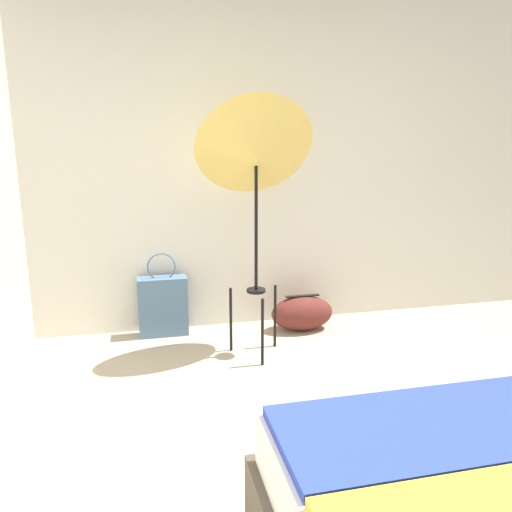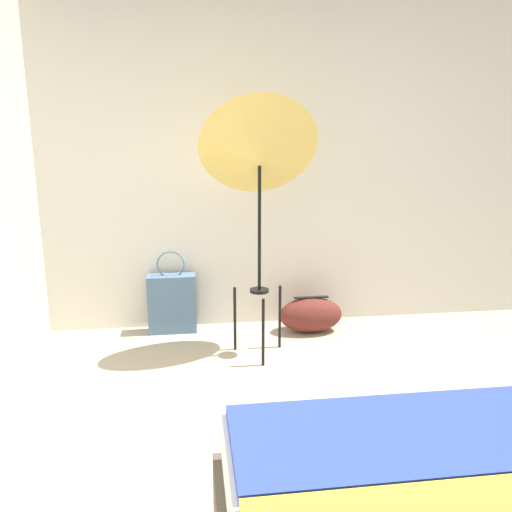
# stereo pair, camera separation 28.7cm
# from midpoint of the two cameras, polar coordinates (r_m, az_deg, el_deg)

# --- Properties ---
(wall_back) EXTENTS (8.00, 0.05, 2.60)m
(wall_back) POSITION_cam_midpoint_polar(r_m,az_deg,el_deg) (3.89, 2.58, 10.84)
(wall_back) COLOR beige
(wall_back) RESTS_ON ground_plane
(photo_umbrella) EXTENTS (0.78, 0.58, 1.73)m
(photo_umbrella) POSITION_cam_midpoint_polar(r_m,az_deg,el_deg) (3.23, 3.00, 11.41)
(photo_umbrella) COLOR black
(photo_umbrella) RESTS_ON ground_plane
(tote_bag) EXTENTS (0.37, 0.15, 0.64)m
(tote_bag) POSITION_cam_midpoint_polar(r_m,az_deg,el_deg) (3.88, -7.47, -5.34)
(tote_bag) COLOR slate
(tote_bag) RESTS_ON ground_plane
(duffel_bag) EXTENTS (0.49, 0.27, 0.28)m
(duffel_bag) POSITION_cam_midpoint_polar(r_m,az_deg,el_deg) (3.92, 8.38, -6.68)
(duffel_bag) COLOR #5B231E
(duffel_bag) RESTS_ON ground_plane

